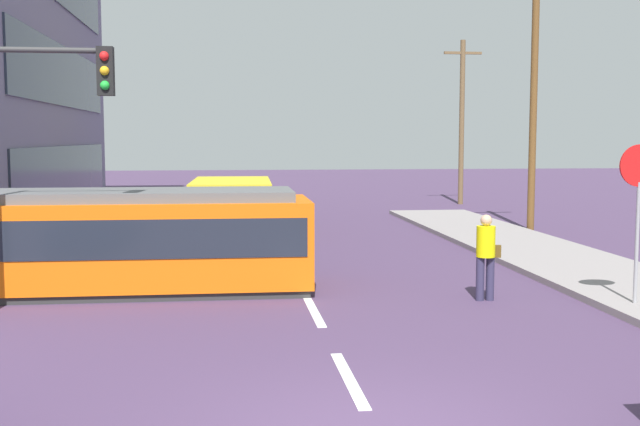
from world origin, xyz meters
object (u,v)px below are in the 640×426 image
pedestrian_crossing (486,252)px  traffic_light_mast (30,124)px  utility_pole_mid (534,96)px  utility_pole_far (462,119)px  streetcar_tram (140,239)px  city_bus (232,203)px  stop_sign (639,190)px

pedestrian_crossing → traffic_light_mast: (-8.30, -0.34, 2.43)m
utility_pole_mid → utility_pole_far: size_ratio=1.13×
pedestrian_crossing → utility_pole_far: size_ratio=0.22×
pedestrian_crossing → traffic_light_mast: bearing=-177.7°
streetcar_tram → utility_pole_mid: 15.45m
city_bus → traffic_light_mast: bearing=-107.0°
stop_sign → utility_pole_far: utility_pole_far is taller
utility_pole_far → streetcar_tram: bearing=-122.9°
streetcar_tram → stop_sign: bearing=-18.2°
pedestrian_crossing → utility_pole_mid: utility_pole_mid is taller
pedestrian_crossing → stop_sign: (2.41, -1.19, 1.25)m
stop_sign → streetcar_tram: bearing=161.8°
traffic_light_mast → streetcar_tram: bearing=53.4°
stop_sign → utility_pole_mid: (2.89, 12.10, 2.33)m
pedestrian_crossing → utility_pole_mid: (5.30, 10.91, 3.58)m
pedestrian_crossing → traffic_light_mast: traffic_light_mast is taller
pedestrian_crossing → utility_pole_mid: 12.64m
utility_pole_mid → pedestrian_crossing: bearing=-115.9°
stop_sign → utility_pole_mid: 12.66m
pedestrian_crossing → stop_sign: bearing=-26.3°
pedestrian_crossing → city_bus: bearing=112.9°
streetcar_tram → city_bus: bearing=78.4°
utility_pole_mid → utility_pole_far: (0.85, 10.76, -0.49)m
city_bus → traffic_light_mast: size_ratio=1.08×
traffic_light_mast → utility_pole_mid: size_ratio=0.56×
stop_sign → utility_pole_far: (3.74, 22.86, 1.84)m
stop_sign → utility_pole_far: 23.24m
pedestrian_crossing → utility_pole_far: bearing=74.1°
city_bus → pedestrian_crossing: size_ratio=3.13×
utility_pole_mid → utility_pole_far: 10.81m
utility_pole_mid → city_bus: bearing=178.0°
streetcar_tram → utility_pole_mid: utility_pole_mid is taller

